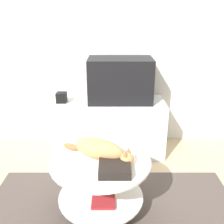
# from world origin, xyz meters

# --- Properties ---
(ground_plane) EXTENTS (12.00, 12.00, 0.00)m
(ground_plane) POSITION_xyz_m (0.00, 0.00, 0.00)
(ground_plane) COLOR tan
(wall_back) EXTENTS (8.00, 0.05, 2.60)m
(wall_back) POSITION_xyz_m (0.00, 1.34, 1.30)
(wall_back) COLOR silver
(wall_back) RESTS_ON ground_plane
(rug) EXTENTS (1.95, 1.14, 0.02)m
(rug) POSITION_xyz_m (0.00, 0.00, 0.01)
(rug) COLOR #4C423D
(rug) RESTS_ON ground_plane
(tv_stand) EXTENTS (1.14, 0.46, 0.58)m
(tv_stand) POSITION_xyz_m (-0.02, 1.02, 0.29)
(tv_stand) COLOR silver
(tv_stand) RESTS_ON ground_plane
(tv) EXTENTS (0.64, 0.38, 0.44)m
(tv) POSITION_xyz_m (0.08, 1.06, 0.79)
(tv) COLOR black
(tv) RESTS_ON tv_stand
(speaker) EXTENTS (0.10, 0.10, 0.10)m
(speaker) POSITION_xyz_m (-0.51, 1.00, 0.63)
(speaker) COLOR black
(speaker) RESTS_ON tv_stand
(coffee_table) EXTENTS (0.71, 0.71, 0.45)m
(coffee_table) POSITION_xyz_m (-0.08, 0.07, 0.31)
(coffee_table) COLOR #B2B2B7
(coffee_table) RESTS_ON rug
(dvd_box) EXTENTS (0.21, 0.21, 0.05)m
(dvd_box) POSITION_xyz_m (0.02, -0.07, 0.50)
(dvd_box) COLOR black
(dvd_box) RESTS_ON coffee_table
(cat) EXTENTS (0.52, 0.30, 0.14)m
(cat) POSITION_xyz_m (-0.08, 0.09, 0.54)
(cat) COLOR tan
(cat) RESTS_ON coffee_table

